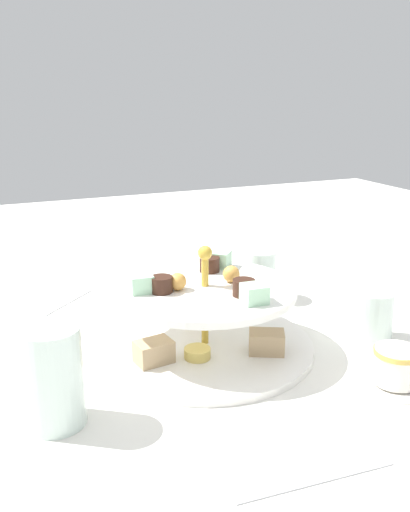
{
  "coord_description": "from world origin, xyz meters",
  "views": [
    {
      "loc": [
        0.67,
        -0.29,
        0.36
      ],
      "look_at": [
        0.0,
        0.0,
        0.14
      ],
      "focal_mm": 38.89,
      "sensor_mm": 36.0,
      "label": 1
    }
  ],
  "objects_px": {
    "water_glass_tall_right": "(53,377)",
    "water_glass_short_left": "(371,315)",
    "teacup_with_saucer": "(396,368)",
    "butter_knife_left": "(59,306)",
    "water_glass_mid_back": "(258,275)",
    "tiered_serving_stand": "(205,320)",
    "butter_knife_right": "(315,478)"
  },
  "relations": [
    {
      "from": "water_glass_tall_right",
      "to": "teacup_with_saucer",
      "type": "xyz_separation_m",
      "value": [
        0.09,
        0.4,
        -0.03
      ]
    },
    {
      "from": "water_glass_tall_right",
      "to": "water_glass_short_left",
      "type": "bearing_deg",
      "value": 94.52
    },
    {
      "from": "butter_knife_left",
      "to": "water_glass_mid_back",
      "type": "xyz_separation_m",
      "value": [
        0.1,
        0.33,
        0.04
      ]
    },
    {
      "from": "tiered_serving_stand",
      "to": "teacup_with_saucer",
      "type": "height_order",
      "value": "tiered_serving_stand"
    },
    {
      "from": "tiered_serving_stand",
      "to": "water_glass_short_left",
      "type": "relative_size",
      "value": 4.05
    },
    {
      "from": "water_glass_short_left",
      "to": "teacup_with_saucer",
      "type": "distance_m",
      "value": 0.14
    },
    {
      "from": "water_glass_mid_back",
      "to": "water_glass_tall_right",
      "type": "bearing_deg",
      "value": -57.29
    },
    {
      "from": "tiered_serving_stand",
      "to": "teacup_with_saucer",
      "type": "bearing_deg",
      "value": 43.53
    },
    {
      "from": "water_glass_short_left",
      "to": "water_glass_mid_back",
      "type": "height_order",
      "value": "water_glass_mid_back"
    },
    {
      "from": "water_glass_mid_back",
      "to": "water_glass_short_left",
      "type": "bearing_deg",
      "value": 18.61
    },
    {
      "from": "water_glass_tall_right",
      "to": "butter_knife_right",
      "type": "height_order",
      "value": "water_glass_tall_right"
    },
    {
      "from": "butter_knife_left",
      "to": "water_glass_mid_back",
      "type": "relative_size",
      "value": 1.94
    },
    {
      "from": "water_glass_short_left",
      "to": "butter_knife_left",
      "type": "distance_m",
      "value": 0.51
    },
    {
      "from": "butter_knife_left",
      "to": "water_glass_short_left",
      "type": "bearing_deg",
      "value": 99.2
    },
    {
      "from": "teacup_with_saucer",
      "to": "butter_knife_left",
      "type": "relative_size",
      "value": 0.53
    },
    {
      "from": "butter_knife_right",
      "to": "water_glass_mid_back",
      "type": "distance_m",
      "value": 0.48
    },
    {
      "from": "water_glass_short_left",
      "to": "teacup_with_saucer",
      "type": "bearing_deg",
      "value": -26.03
    },
    {
      "from": "butter_knife_left",
      "to": "butter_knife_right",
      "type": "relative_size",
      "value": 1.0
    },
    {
      "from": "water_glass_short_left",
      "to": "butter_knife_right",
      "type": "relative_size",
      "value": 0.45
    },
    {
      "from": "water_glass_short_left",
      "to": "water_glass_mid_back",
      "type": "relative_size",
      "value": 0.87
    },
    {
      "from": "teacup_with_saucer",
      "to": "water_glass_mid_back",
      "type": "xyz_separation_m",
      "value": [
        -0.34,
        -0.01,
        0.02
      ]
    },
    {
      "from": "water_glass_tall_right",
      "to": "teacup_with_saucer",
      "type": "relative_size",
      "value": 1.29
    },
    {
      "from": "tiered_serving_stand",
      "to": "teacup_with_saucer",
      "type": "distance_m",
      "value": 0.26
    },
    {
      "from": "butter_knife_right",
      "to": "water_glass_mid_back",
      "type": "height_order",
      "value": "water_glass_mid_back"
    },
    {
      "from": "butter_knife_right",
      "to": "water_glass_short_left",
      "type": "bearing_deg",
      "value": 46.33
    },
    {
      "from": "teacup_with_saucer",
      "to": "tiered_serving_stand",
      "type": "bearing_deg",
      "value": -136.47
    },
    {
      "from": "tiered_serving_stand",
      "to": "water_glass_short_left",
      "type": "height_order",
      "value": "tiered_serving_stand"
    },
    {
      "from": "water_glass_tall_right",
      "to": "water_glass_short_left",
      "type": "relative_size",
      "value": 1.51
    },
    {
      "from": "water_glass_tall_right",
      "to": "water_glass_short_left",
      "type": "distance_m",
      "value": 0.47
    },
    {
      "from": "water_glass_tall_right",
      "to": "water_glass_mid_back",
      "type": "distance_m",
      "value": 0.47
    },
    {
      "from": "butter_knife_left",
      "to": "water_glass_mid_back",
      "type": "distance_m",
      "value": 0.35
    },
    {
      "from": "water_glass_short_left",
      "to": "teacup_with_saucer",
      "type": "xyz_separation_m",
      "value": [
        0.12,
        -0.06,
        -0.01
      ]
    }
  ]
}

